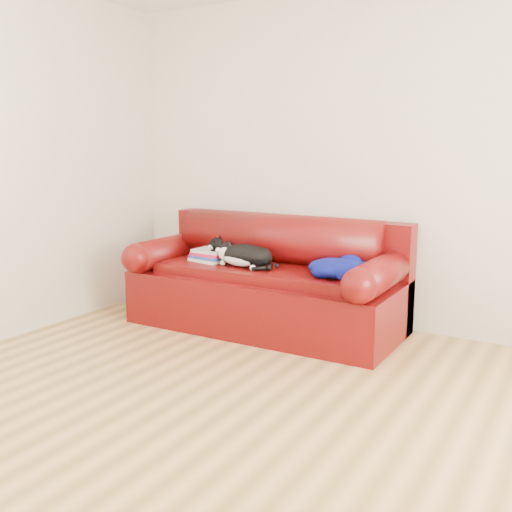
{
  "coord_description": "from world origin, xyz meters",
  "views": [
    {
      "loc": [
        1.52,
        -2.47,
        1.44
      ],
      "look_at": [
        -0.72,
        1.35,
        0.6
      ],
      "focal_mm": 42.0,
      "sensor_mm": 36.0,
      "label": 1
    }
  ],
  "objects_px": {
    "book_stack": "(210,255)",
    "blanket": "(338,267)",
    "sofa_base": "(265,298)",
    "cat": "(244,256)"
  },
  "relations": [
    {
      "from": "cat",
      "to": "blanket",
      "type": "relative_size",
      "value": 1.18
    },
    {
      "from": "book_stack",
      "to": "blanket",
      "type": "relative_size",
      "value": 0.62
    },
    {
      "from": "sofa_base",
      "to": "blanket",
      "type": "relative_size",
      "value": 4.09
    },
    {
      "from": "sofa_base",
      "to": "book_stack",
      "type": "distance_m",
      "value": 0.57
    },
    {
      "from": "blanket",
      "to": "book_stack",
      "type": "bearing_deg",
      "value": 179.76
    },
    {
      "from": "sofa_base",
      "to": "book_stack",
      "type": "bearing_deg",
      "value": -172.17
    },
    {
      "from": "cat",
      "to": "book_stack",
      "type": "bearing_deg",
      "value": 170.74
    },
    {
      "from": "sofa_base",
      "to": "blanket",
      "type": "bearing_deg",
      "value": -6.24
    },
    {
      "from": "book_stack",
      "to": "cat",
      "type": "xyz_separation_m",
      "value": [
        0.36,
        -0.05,
        0.04
      ]
    },
    {
      "from": "book_stack",
      "to": "cat",
      "type": "height_order",
      "value": "cat"
    }
  ]
}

